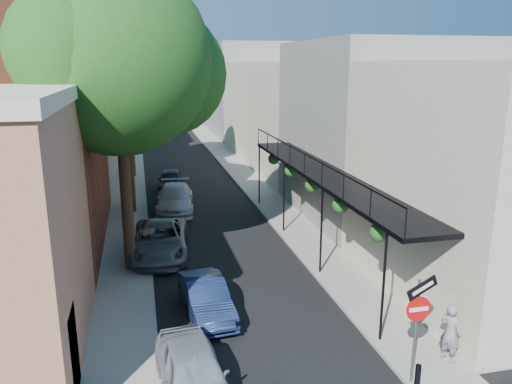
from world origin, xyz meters
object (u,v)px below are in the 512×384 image
oak_mid (132,80)px  pedestrian (450,333)px  parked_car_c (160,240)px  parked_car_d (175,199)px  parked_car_b (206,298)px  sign_post (418,313)px  parked_car_a (194,374)px  oak_near (130,64)px  oak_far (132,58)px  bollard (417,380)px  parked_car_e (171,180)px

oak_mid → pedestrian: 19.44m
parked_car_c → parked_car_d: size_ratio=1.03×
parked_car_b → pedestrian: size_ratio=2.21×
sign_post → parked_car_a: bearing=171.4°
oak_near → parked_car_b: oak_near is taller
parked_car_a → parked_car_d: size_ratio=0.80×
oak_far → parked_car_c: 17.61m
oak_near → oak_far: bearing=90.0°
parked_car_b → parked_car_c: (-1.20, 5.57, 0.09)m
parked_car_b → pedestrian: pedestrian is taller
sign_post → oak_near: size_ratio=0.26×
oak_far → pedestrian: oak_far is taller
parked_car_a → parked_car_b: parked_car_a is taller
parked_car_a → parked_car_c: bearing=86.1°
parked_car_d → oak_near: bearing=-98.6°
oak_near → pedestrian: oak_near is taller
sign_post → oak_far: 27.80m
oak_far → parked_car_d: oak_far is taller
oak_near → bollard: bearing=-56.9°
oak_far → parked_car_a: 26.62m
oak_far → pedestrian: bearing=-72.8°
parked_car_c → pedestrian: bearing=-48.3°
parked_car_a → parked_car_b: size_ratio=1.05×
bollard → parked_car_b: 6.90m
bollard → parked_car_d: 17.99m
parked_car_a → parked_car_b: (0.84, 4.03, -0.05)m
oak_far → parked_car_b: 22.86m
parked_car_b → oak_far: bearing=90.3°
parked_car_b → parked_car_d: bearing=85.5°
parked_car_e → parked_car_b: bearing=-84.8°
sign_post → parked_car_d: (-4.64, 16.95, -1.34)m
parked_car_b → pedestrian: 7.34m
bollard → oak_far: (-6.35, 26.77, 7.74)m
oak_near → parked_car_b: 8.75m
parked_car_c → parked_car_b: bearing=-72.5°
sign_post → parked_car_e: size_ratio=0.77×
oak_far → parked_car_c: size_ratio=2.42×
parked_car_c → parked_car_e: size_ratio=1.27×
oak_mid → parked_car_c: bearing=-83.2°
oak_mid → parked_car_e: oak_mid is taller
oak_far → pedestrian: 27.84m
pedestrian → oak_near: bearing=19.7°
bollard → parked_car_a: (-5.24, 1.29, 0.13)m
parked_car_b → parked_car_e: 16.73m
oak_far → parked_car_b: oak_far is taller
bollard → sign_post: bearing=71.4°
parked_car_a → pedestrian: size_ratio=2.32×
bollard → parked_car_e: (-4.40, 22.05, 0.14)m
pedestrian → oak_mid: bearing=2.8°
parked_car_e → pedestrian: pedestrian is taller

